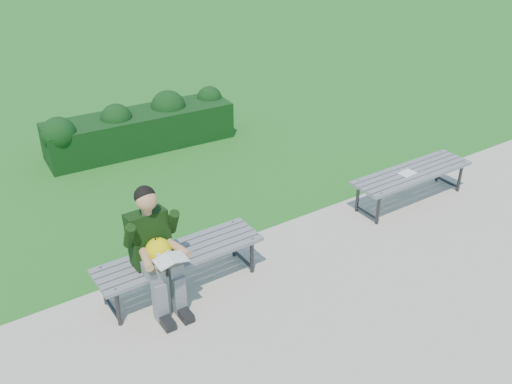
# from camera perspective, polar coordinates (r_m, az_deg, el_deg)

# --- Properties ---
(ground) EXTENTS (80.00, 80.00, 0.00)m
(ground) POSITION_cam_1_polar(r_m,az_deg,el_deg) (7.22, 1.28, -3.78)
(ground) COLOR #186E14
(ground) RESTS_ON ground
(walkway) EXTENTS (30.00, 3.50, 0.02)m
(walkway) POSITION_cam_1_polar(r_m,az_deg,el_deg) (6.14, 10.79, -11.04)
(walkway) COLOR #B6AD98
(walkway) RESTS_ON ground
(hedge) EXTENTS (3.12, 0.95, 0.86)m
(hedge) POSITION_cam_1_polar(r_m,az_deg,el_deg) (9.44, -11.55, 6.47)
(hedge) COLOR #123914
(hedge) RESTS_ON ground
(bench_left) EXTENTS (1.80, 0.50, 0.46)m
(bench_left) POSITION_cam_1_polar(r_m,az_deg,el_deg) (6.06, -7.63, -6.47)
(bench_left) COLOR gray
(bench_left) RESTS_ON walkway
(bench_right) EXTENTS (1.80, 0.50, 0.46)m
(bench_right) POSITION_cam_1_polar(r_m,az_deg,el_deg) (7.89, 15.34, 1.65)
(bench_right) COLOR gray
(bench_right) RESTS_ON walkway
(seated_boy) EXTENTS (0.56, 0.76, 1.31)m
(seated_boy) POSITION_cam_1_polar(r_m,az_deg,el_deg) (5.72, -10.07, -5.43)
(seated_boy) COLOR slate
(seated_boy) RESTS_ON walkway
(paper_sheet) EXTENTS (0.23, 0.18, 0.01)m
(paper_sheet) POSITION_cam_1_polar(r_m,az_deg,el_deg) (7.80, 14.90, 1.84)
(paper_sheet) COLOR white
(paper_sheet) RESTS_ON bench_right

